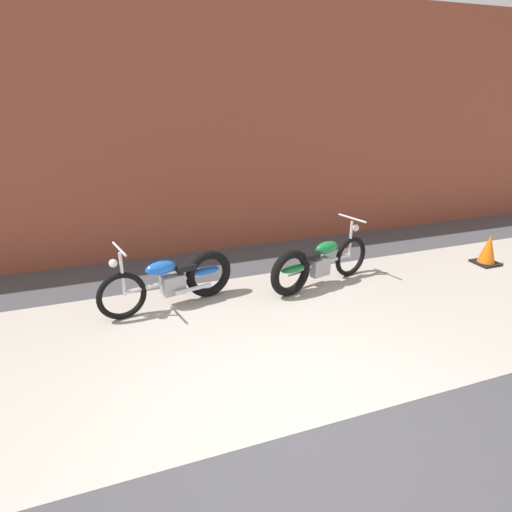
% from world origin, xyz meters
% --- Properties ---
extents(ground_plane, '(80.00, 80.00, 0.00)m').
position_xyz_m(ground_plane, '(0.00, 0.00, 0.00)').
color(ground_plane, '#47474C').
extents(sidewalk_slab, '(36.00, 3.50, 0.01)m').
position_xyz_m(sidewalk_slab, '(0.00, 1.75, 0.00)').
color(sidewalk_slab, '#B2ADA3').
rests_on(sidewalk_slab, ground).
extents(brick_building_wall, '(36.00, 0.50, 4.55)m').
position_xyz_m(brick_building_wall, '(0.00, 5.20, 2.27)').
color(brick_building_wall, brown).
rests_on(brick_building_wall, ground).
extents(motorcycle_blue, '(1.98, 0.69, 1.03)m').
position_xyz_m(motorcycle_blue, '(-0.57, 2.91, 0.40)').
color(motorcycle_blue, black).
rests_on(motorcycle_blue, ground).
extents(motorcycle_green, '(1.96, 0.78, 1.03)m').
position_xyz_m(motorcycle_green, '(1.55, 2.75, 0.40)').
color(motorcycle_green, black).
rests_on(motorcycle_green, ground).
extents(traffic_cone, '(0.40, 0.40, 0.55)m').
position_xyz_m(traffic_cone, '(4.92, 2.57, 0.25)').
color(traffic_cone, orange).
rests_on(traffic_cone, ground).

